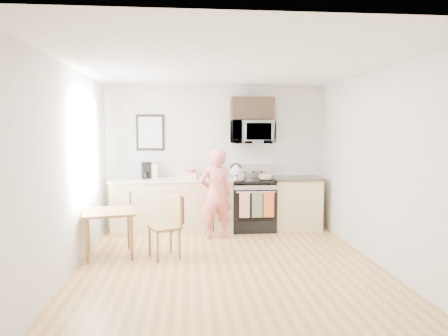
{
  "coord_description": "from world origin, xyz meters",
  "views": [
    {
      "loc": [
        -0.52,
        -5.04,
        1.8
      ],
      "look_at": [
        0.02,
        1.0,
        1.22
      ],
      "focal_mm": 32.0,
      "sensor_mm": 36.0,
      "label": 1
    }
  ],
  "objects": [
    {
      "name": "dining_table",
      "position": [
        -1.65,
        0.63,
        0.58
      ],
      "size": [
        0.73,
        0.73,
        0.66
      ],
      "rotation": [
        0.0,
        0.0,
        0.22
      ],
      "color": "brown",
      "rests_on": "floor"
    },
    {
      "name": "kettle",
      "position": [
        0.35,
        2.17,
        1.04
      ],
      "size": [
        0.21,
        0.21,
        0.27
      ],
      "color": "white",
      "rests_on": "range"
    },
    {
      "name": "utensil_crock",
      "position": [
        -0.45,
        2.19,
        1.07
      ],
      "size": [
        0.11,
        0.11,
        0.33
      ],
      "color": "#AF210F",
      "rests_on": "countertop_left"
    },
    {
      "name": "window",
      "position": [
        -1.96,
        0.8,
        1.55
      ],
      "size": [
        0.06,
        1.4,
        1.5
      ],
      "color": "white",
      "rests_on": "left_wall"
    },
    {
      "name": "microwave",
      "position": [
        0.63,
        2.08,
        1.76
      ],
      "size": [
        0.76,
        0.51,
        0.42
      ],
      "primitive_type": "imported",
      "color": "#B4B4B9",
      "rests_on": "back_wall"
    },
    {
      "name": "coffee_maker",
      "position": [
        -1.26,
        2.09,
        1.07
      ],
      "size": [
        0.2,
        0.26,
        0.29
      ],
      "rotation": [
        0.0,
        0.0,
        0.23
      ],
      "color": "black",
      "rests_on": "countertop_left"
    },
    {
      "name": "person",
      "position": [
        -0.07,
        1.45,
        0.74
      ],
      "size": [
        0.59,
        0.43,
        1.49
      ],
      "primitive_type": "imported",
      "rotation": [
        0.0,
        0.0,
        3.29
      ],
      "color": "#B83632",
      "rests_on": "floor"
    },
    {
      "name": "pot",
      "position": [
        0.35,
        1.81,
        0.98
      ],
      "size": [
        0.22,
        0.35,
        0.11
      ],
      "rotation": [
        0.0,
        0.0,
        -0.4
      ],
      "color": "#B4B4B9",
      "rests_on": "range"
    },
    {
      "name": "countertop_left",
      "position": [
        -0.8,
        2.0,
        0.92
      ],
      "size": [
        2.14,
        0.64,
        0.04
      ],
      "primitive_type": "cube",
      "color": "beige",
      "rests_on": "cabinet_left"
    },
    {
      "name": "back_wall",
      "position": [
        0.0,
        2.3,
        1.3
      ],
      "size": [
        4.0,
        0.04,
        2.6
      ],
      "primitive_type": "cube",
      "color": "silver",
      "rests_on": "floor"
    },
    {
      "name": "right_wall",
      "position": [
        2.0,
        0.0,
        1.3
      ],
      "size": [
        0.04,
        4.6,
        2.6
      ],
      "primitive_type": "cube",
      "color": "silver",
      "rests_on": "floor"
    },
    {
      "name": "fruit_bowl",
      "position": [
        -0.57,
        2.08,
        0.98
      ],
      "size": [
        0.24,
        0.24,
        0.09
      ],
      "color": "white",
      "rests_on": "countertop_left"
    },
    {
      "name": "floor",
      "position": [
        0.0,
        0.0,
        0.0
      ],
      "size": [
        4.6,
        4.6,
        0.0
      ],
      "primitive_type": "plane",
      "color": "olive",
      "rests_on": "ground"
    },
    {
      "name": "chair",
      "position": [
        -0.75,
        0.55,
        0.58
      ],
      "size": [
        0.53,
        0.51,
        0.9
      ],
      "rotation": [
        0.0,
        0.0,
        0.43
      ],
      "color": "brown",
      "rests_on": "floor"
    },
    {
      "name": "countertop_right",
      "position": [
        1.43,
        2.0,
        0.92
      ],
      "size": [
        0.88,
        0.64,
        0.04
      ],
      "primitive_type": "cube",
      "color": "black",
      "rests_on": "cabinet_right"
    },
    {
      "name": "upper_cabinet",
      "position": [
        0.63,
        2.12,
        2.18
      ],
      "size": [
        0.76,
        0.35,
        0.4
      ],
      "primitive_type": "cube",
      "color": "black",
      "rests_on": "back_wall"
    },
    {
      "name": "wall_trivet",
      "position": [
        0.05,
        2.28,
        1.3
      ],
      "size": [
        0.2,
        0.02,
        0.2
      ],
      "primitive_type": "cube",
      "color": "#AF210F",
      "rests_on": "back_wall"
    },
    {
      "name": "knife_block",
      "position": [
        0.02,
        2.21,
        1.04
      ],
      "size": [
        0.15,
        0.16,
        0.2
      ],
      "primitive_type": "cube",
      "rotation": [
        0.0,
        0.0,
        0.62
      ],
      "color": "brown",
      "rests_on": "countertop_left"
    },
    {
      "name": "wall_art",
      "position": [
        -1.2,
        2.28,
        1.75
      ],
      "size": [
        0.5,
        0.04,
        0.65
      ],
      "color": "black",
      "rests_on": "back_wall"
    },
    {
      "name": "cake",
      "position": [
        0.84,
        1.88,
        0.97
      ],
      "size": [
        0.27,
        0.27,
        0.09
      ],
      "color": "black",
      "rests_on": "range"
    },
    {
      "name": "bread_bag",
      "position": [
        -0.52,
        1.78,
        1.0
      ],
      "size": [
        0.35,
        0.21,
        0.12
      ],
      "primitive_type": "cube",
      "rotation": [
        0.0,
        0.0,
        -0.21
      ],
      "color": "tan",
      "rests_on": "countertop_left"
    },
    {
      "name": "cabinet_left",
      "position": [
        -0.8,
        2.0,
        0.45
      ],
      "size": [
        2.1,
        0.6,
        0.9
      ],
      "primitive_type": "cube",
      "color": "#D3B587",
      "rests_on": "floor"
    },
    {
      "name": "milk_carton",
      "position": [
        -1.11,
        2.04,
        1.07
      ],
      "size": [
        0.1,
        0.1,
        0.26
      ],
      "primitive_type": "cube",
      "rotation": [
        0.0,
        0.0,
        0.05
      ],
      "color": "tan",
      "rests_on": "countertop_left"
    },
    {
      "name": "range",
      "position": [
        0.63,
        1.98,
        0.44
      ],
      "size": [
        0.76,
        0.7,
        1.16
      ],
      "color": "black",
      "rests_on": "floor"
    },
    {
      "name": "front_wall",
      "position": [
        0.0,
        -2.3,
        1.3
      ],
      "size": [
        4.0,
        0.04,
        2.6
      ],
      "primitive_type": "cube",
      "color": "silver",
      "rests_on": "floor"
    },
    {
      "name": "ceiling",
      "position": [
        0.0,
        0.0,
        2.6
      ],
      "size": [
        4.0,
        4.6,
        0.04
      ],
      "primitive_type": "cube",
      "color": "white",
      "rests_on": "back_wall"
    },
    {
      "name": "left_wall",
      "position": [
        -2.0,
        0.0,
        1.3
      ],
      "size": [
        0.04,
        4.6,
        2.6
      ],
      "primitive_type": "cube",
      "color": "silver",
      "rests_on": "floor"
    },
    {
      "name": "cabinet_right",
      "position": [
        1.43,
        2.0,
        0.45
      ],
      "size": [
        0.84,
        0.6,
        0.9
      ],
      "primitive_type": "cube",
      "color": "#D3B587",
      "rests_on": "floor"
    }
  ]
}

